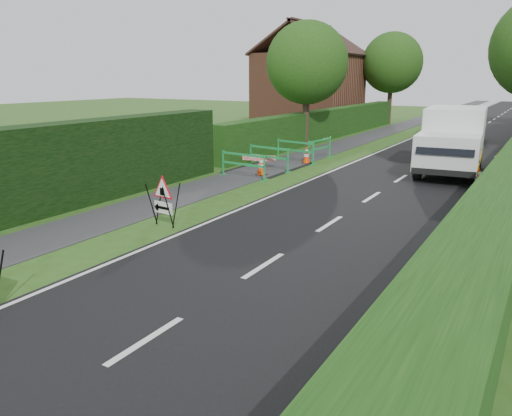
% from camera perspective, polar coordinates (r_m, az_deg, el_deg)
% --- Properties ---
extents(ground, '(120.00, 120.00, 0.00)m').
position_cam_1_polar(ground, '(11.05, -13.15, -5.72)').
color(ground, '#2B4D16').
rests_on(ground, ground).
extents(road_surface, '(6.00, 90.00, 0.02)m').
position_cam_1_polar(road_surface, '(42.81, 24.48, 8.45)').
color(road_surface, black).
rests_on(road_surface, ground).
extents(footpath, '(2.00, 90.00, 0.02)m').
position_cam_1_polar(footpath, '(43.77, 17.26, 9.22)').
color(footpath, '#2D2D30').
rests_on(footpath, ground).
extents(hedge_west_far, '(1.00, 24.00, 1.80)m').
position_cam_1_polar(hedge_west_far, '(32.07, 8.06, 7.89)').
color(hedge_west_far, '#14380F').
rests_on(hedge_west_far, ground).
extents(house_west, '(7.50, 7.40, 7.88)m').
position_cam_1_polar(house_west, '(41.19, 6.08, 13.51)').
color(house_west, brown).
rests_on(house_west, ground).
extents(tree_nw, '(4.40, 4.40, 6.70)m').
position_cam_1_polar(tree_nw, '(28.03, 5.86, 16.16)').
color(tree_nw, '#2D2116').
rests_on(tree_nw, ground).
extents(tree_fw, '(4.80, 4.80, 7.24)m').
position_cam_1_polar(tree_fw, '(43.06, 15.29, 15.71)').
color(tree_fw, '#2D2116').
rests_on(tree_fw, ground).
extents(triangle_sign, '(0.85, 0.85, 1.14)m').
position_cam_1_polar(triangle_sign, '(13.06, -10.71, 1.24)').
color(triangle_sign, black).
rests_on(triangle_sign, ground).
extents(works_van, '(2.71, 5.82, 2.57)m').
position_cam_1_polar(works_van, '(21.57, 21.55, 7.32)').
color(works_van, silver).
rests_on(works_van, ground).
extents(traffic_cone_0, '(0.38, 0.38, 0.79)m').
position_cam_1_polar(traffic_cone_0, '(18.88, 24.07, 3.13)').
color(traffic_cone_0, black).
rests_on(traffic_cone_0, ground).
extents(traffic_cone_1, '(0.38, 0.38, 0.79)m').
position_cam_1_polar(traffic_cone_1, '(20.71, 23.41, 4.14)').
color(traffic_cone_1, black).
rests_on(traffic_cone_1, ground).
extents(traffic_cone_2, '(0.38, 0.38, 0.79)m').
position_cam_1_polar(traffic_cone_2, '(22.88, 25.75, 4.80)').
color(traffic_cone_2, black).
rests_on(traffic_cone_2, ground).
extents(traffic_cone_3, '(0.38, 0.38, 0.79)m').
position_cam_1_polar(traffic_cone_3, '(19.69, 0.61, 4.86)').
color(traffic_cone_3, black).
rests_on(traffic_cone_3, ground).
extents(traffic_cone_4, '(0.38, 0.38, 0.79)m').
position_cam_1_polar(traffic_cone_4, '(22.55, 5.81, 6.07)').
color(traffic_cone_4, black).
rests_on(traffic_cone_4, ground).
extents(ped_barrier_0, '(2.09, 0.57, 1.00)m').
position_cam_1_polar(ped_barrier_0, '(19.06, -1.50, 5.25)').
color(ped_barrier_0, '#1A9443').
rests_on(ped_barrier_0, ground).
extents(ped_barrier_1, '(2.09, 0.69, 1.00)m').
position_cam_1_polar(ped_barrier_1, '(20.89, 1.47, 6.10)').
color(ped_barrier_1, '#1A9443').
rests_on(ped_barrier_1, ground).
extents(ped_barrier_2, '(2.09, 0.75, 1.00)m').
position_cam_1_polar(ped_barrier_2, '(22.76, 4.51, 6.78)').
color(ped_barrier_2, '#1A9443').
rests_on(ped_barrier_2, ground).
extents(ped_barrier_3, '(0.55, 2.08, 1.00)m').
position_cam_1_polar(ped_barrier_3, '(23.50, 7.30, 6.97)').
color(ped_barrier_3, '#1A9443').
rests_on(ped_barrier_3, ground).
extents(redwhite_plank, '(1.48, 0.35, 0.25)m').
position_cam_1_polar(redwhite_plank, '(21.29, 0.33, 4.55)').
color(redwhite_plank, red).
rests_on(redwhite_plank, ground).
extents(hatchback_car, '(2.04, 4.15, 1.36)m').
position_cam_1_polar(hatchback_car, '(33.03, 22.87, 8.28)').
color(hatchback_car, silver).
rests_on(hatchback_car, ground).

